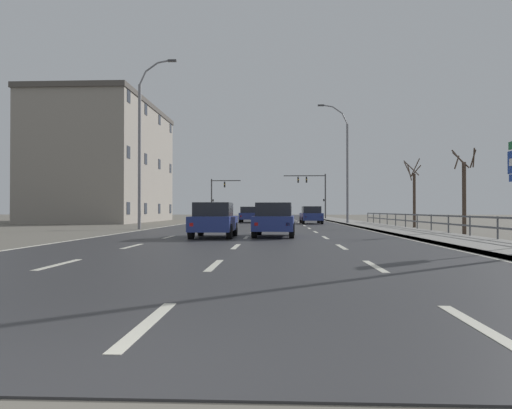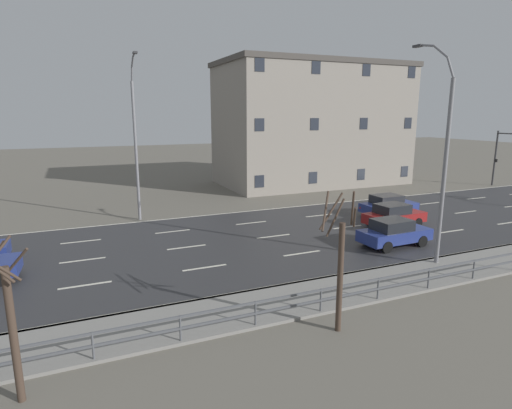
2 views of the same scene
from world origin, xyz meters
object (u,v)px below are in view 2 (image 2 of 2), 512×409
Objects in this scene: car_far_right at (388,205)px; brick_building at (312,124)px; traffic_signal_left at (503,151)px; car_mid_centre at (394,215)px; car_distant at (394,232)px; street_lamp_left_bank at (136,143)px; street_lamp_midground at (443,159)px.

brick_building is (-15.47, 2.67, 5.44)m from car_far_right.
traffic_signal_left is 1.37× the size of car_far_right.
car_distant is (3.22, -2.81, 0.00)m from car_mid_centre.
brick_building is at bearing 115.96° from street_lamp_left_bank.
street_lamp_midground is 2.55× the size of car_mid_centre.
car_distant is 0.21× the size of brick_building.
car_far_right is 3.15m from car_mid_centre.
car_mid_centre is at bearing 154.97° from street_lamp_midground.
car_far_right is (-8.87, 4.69, -4.41)m from street_lamp_midground.
car_far_right is at bearing 142.69° from car_mid_centre.
traffic_signal_left is at bearing 107.13° from car_far_right.
car_far_right is 0.21× the size of brick_building.
brick_building reaches higher than traffic_signal_left.
car_distant is at bearing -18.79° from brick_building.
car_far_right is 7.41m from car_distant.
brick_building reaches higher than car_far_right.
street_lamp_midground is 0.97× the size of street_lamp_left_bank.
brick_building is at bearing 162.98° from car_mid_centre.
traffic_signal_left is at bearing 108.40° from car_mid_centre.
street_lamp_left_bank is at bearing -109.09° from car_far_right.
car_distant is at bearing -64.13° from traffic_signal_left.
car_mid_centre is (8.33, -21.00, -2.86)m from traffic_signal_left.
brick_building is at bearing 159.52° from car_distant.
brick_building is at bearing -120.50° from traffic_signal_left.
street_lamp_midground is 5.36m from car_distant.
street_lamp_left_bank is at bearing -140.85° from street_lamp_midground.
car_distant is at bearing -37.57° from car_far_right.
street_lamp_left_bank is 17.92m from car_mid_centre.
street_lamp_midground is 2.58× the size of car_distant.
traffic_signal_left is 1.34× the size of car_mid_centre.
street_lamp_left_bank reaches higher than car_far_right.
car_mid_centre is at bearing -33.50° from car_far_right.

